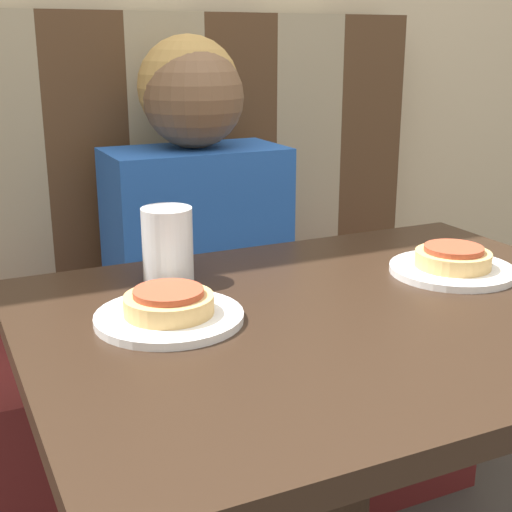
{
  "coord_description": "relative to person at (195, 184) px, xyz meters",
  "views": [
    {
      "loc": [
        -0.55,
        -0.84,
        1.14
      ],
      "look_at": [
        0.0,
        0.32,
        0.75
      ],
      "focal_mm": 50.0,
      "sensor_mm": 36.0,
      "label": 1
    }
  ],
  "objects": [
    {
      "name": "booth_seat",
      "position": [
        0.0,
        -0.01,
        -0.58
      ],
      "size": [
        1.36,
        0.48,
        0.5
      ],
      "color": "#5B1919",
      "rests_on": "ground_plane"
    },
    {
      "name": "dining_table",
      "position": [
        0.0,
        -0.64,
        -0.18
      ],
      "size": [
        0.95,
        0.72,
        0.75
      ],
      "color": "black",
      "rests_on": "ground_plane"
    },
    {
      "name": "pizza_right",
      "position": [
        0.26,
        -0.57,
        -0.05
      ],
      "size": [
        0.13,
        0.13,
        0.04
      ],
      "color": "tan",
      "rests_on": "plate_right"
    },
    {
      "name": "plate_right",
      "position": [
        0.26,
        -0.57,
        -0.07
      ],
      "size": [
        0.21,
        0.21,
        0.01
      ],
      "color": "white",
      "rests_on": "dining_table"
    },
    {
      "name": "person",
      "position": [
        0.0,
        0.0,
        0.0
      ],
      "size": [
        0.39,
        0.25,
        0.66
      ],
      "color": "#2356B2",
      "rests_on": "booth_seat"
    },
    {
      "name": "booth_backrest",
      "position": [
        0.0,
        0.2,
        0.02
      ],
      "size": [
        1.36,
        0.07,
        0.71
      ],
      "color": "#4C331E",
      "rests_on": "booth_seat"
    },
    {
      "name": "drinking_cup",
      "position": [
        -0.2,
        -0.39,
        -0.02
      ],
      "size": [
        0.08,
        0.08,
        0.12
      ],
      "color": "silver",
      "rests_on": "dining_table"
    },
    {
      "name": "plate_left",
      "position": [
        -0.26,
        -0.57,
        -0.07
      ],
      "size": [
        0.21,
        0.21,
        0.01
      ],
      "color": "white",
      "rests_on": "dining_table"
    },
    {
      "name": "pizza_left",
      "position": [
        -0.26,
        -0.57,
        -0.05
      ],
      "size": [
        0.13,
        0.13,
        0.04
      ],
      "color": "tan",
      "rests_on": "plate_left"
    }
  ]
}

